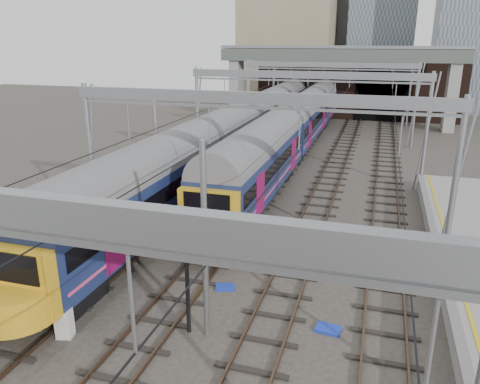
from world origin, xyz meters
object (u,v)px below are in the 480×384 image
(signal_near_centre, at_px, (186,259))
(train_main, at_px, (315,108))
(relay_cabinet, at_px, (64,323))
(train_second, at_px, (239,132))

(signal_near_centre, bearing_deg, train_main, 89.63)
(signal_near_centre, distance_m, relay_cabinet, 4.90)
(train_second, bearing_deg, relay_cabinet, -87.11)
(signal_near_centre, relative_size, relay_cabinet, 4.27)
(train_main, bearing_deg, train_second, -103.86)
(relay_cabinet, bearing_deg, signal_near_centre, 8.39)
(train_main, height_order, relay_cabinet, train_main)
(train_second, relative_size, signal_near_centre, 11.36)
(train_main, relative_size, train_second, 1.33)
(train_main, bearing_deg, signal_near_centre, -88.13)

